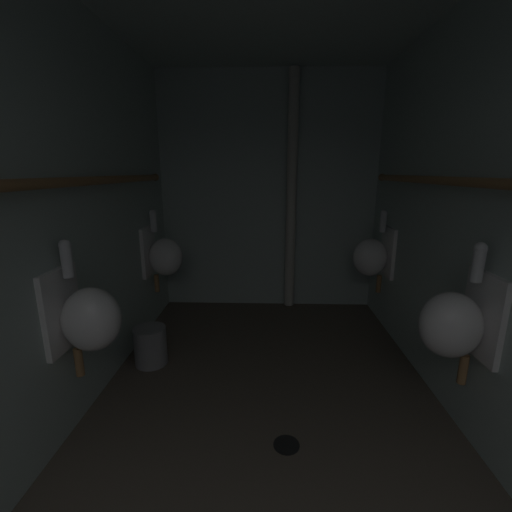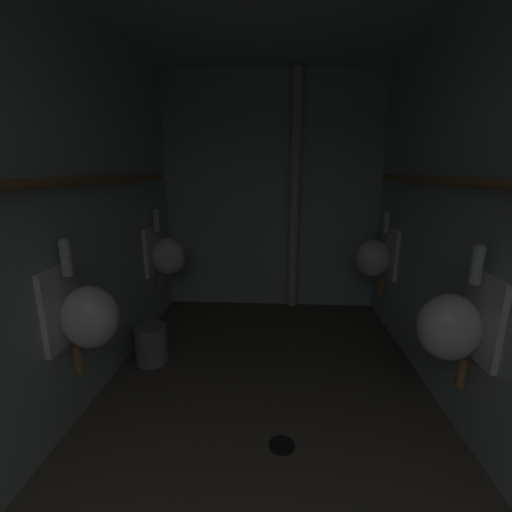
{
  "view_description": "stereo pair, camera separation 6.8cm",
  "coord_description": "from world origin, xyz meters",
  "px_view_note": "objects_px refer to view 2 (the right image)",
  "views": [
    {
      "loc": [
        -0.01,
        0.33,
        1.41
      ],
      "look_at": [
        -0.09,
        2.7,
        0.82
      ],
      "focal_mm": 24.05,
      "sensor_mm": 36.0,
      "label": 1
    },
    {
      "loc": [
        0.06,
        0.33,
        1.41
      ],
      "look_at": [
        -0.09,
        2.7,
        0.82
      ],
      "focal_mm": 24.05,
      "sensor_mm": 36.0,
      "label": 2
    }
  ],
  "objects_px": {
    "urinal_right_mid": "(453,325)",
    "floor_drain": "(282,445)",
    "urinal_left_far": "(166,255)",
    "standpipe_back_wall": "(295,195)",
    "urinal_left_mid": "(86,315)",
    "waste_bin": "(151,344)",
    "urinal_right_far": "(375,257)"
  },
  "relations": [
    {
      "from": "urinal_left_far",
      "to": "standpipe_back_wall",
      "type": "xyz_separation_m",
      "value": [
        1.17,
        0.48,
        0.51
      ]
    },
    {
      "from": "urinal_left_far",
      "to": "standpipe_back_wall",
      "type": "distance_m",
      "value": 1.37
    },
    {
      "from": "urinal_left_mid",
      "to": "waste_bin",
      "type": "distance_m",
      "value": 0.85
    },
    {
      "from": "urinal_left_far",
      "to": "floor_drain",
      "type": "xyz_separation_m",
      "value": [
        1.05,
        -1.44,
        -0.67
      ]
    },
    {
      "from": "urinal_right_mid",
      "to": "urinal_right_far",
      "type": "relative_size",
      "value": 1.0
    },
    {
      "from": "standpipe_back_wall",
      "to": "floor_drain",
      "type": "relative_size",
      "value": 16.48
    },
    {
      "from": "urinal_right_mid",
      "to": "floor_drain",
      "type": "xyz_separation_m",
      "value": [
        -0.84,
        -0.1,
        -0.67
      ]
    },
    {
      "from": "urinal_left_mid",
      "to": "urinal_right_mid",
      "type": "height_order",
      "value": "same"
    },
    {
      "from": "urinal_left_mid",
      "to": "standpipe_back_wall",
      "type": "height_order",
      "value": "standpipe_back_wall"
    },
    {
      "from": "urinal_left_mid",
      "to": "urinal_right_far",
      "type": "height_order",
      "value": "same"
    },
    {
      "from": "urinal_right_mid",
      "to": "floor_drain",
      "type": "bearing_deg",
      "value": -173.39
    },
    {
      "from": "floor_drain",
      "to": "waste_bin",
      "type": "bearing_deg",
      "value": 141.74
    },
    {
      "from": "urinal_left_mid",
      "to": "floor_drain",
      "type": "height_order",
      "value": "urinal_left_mid"
    },
    {
      "from": "standpipe_back_wall",
      "to": "waste_bin",
      "type": "relative_size",
      "value": 8.05
    },
    {
      "from": "urinal_left_far",
      "to": "floor_drain",
      "type": "distance_m",
      "value": 1.9
    },
    {
      "from": "urinal_left_mid",
      "to": "urinal_left_far",
      "type": "distance_m",
      "value": 1.34
    },
    {
      "from": "urinal_right_far",
      "to": "floor_drain",
      "type": "height_order",
      "value": "urinal_right_far"
    },
    {
      "from": "urinal_right_mid",
      "to": "floor_drain",
      "type": "relative_size",
      "value": 5.39
    },
    {
      "from": "urinal_left_far",
      "to": "urinal_right_mid",
      "type": "relative_size",
      "value": 1.0
    },
    {
      "from": "urinal_right_mid",
      "to": "floor_drain",
      "type": "distance_m",
      "value": 1.07
    },
    {
      "from": "urinal_left_far",
      "to": "waste_bin",
      "type": "distance_m",
      "value": 0.86
    },
    {
      "from": "standpipe_back_wall",
      "to": "urinal_left_far",
      "type": "bearing_deg",
      "value": -157.58
    },
    {
      "from": "urinal_left_mid",
      "to": "urinal_right_far",
      "type": "bearing_deg",
      "value": 36.44
    },
    {
      "from": "urinal_right_far",
      "to": "standpipe_back_wall",
      "type": "distance_m",
      "value": 0.97
    },
    {
      "from": "urinal_right_mid",
      "to": "floor_drain",
      "type": "height_order",
      "value": "urinal_right_mid"
    },
    {
      "from": "urinal_left_mid",
      "to": "standpipe_back_wall",
      "type": "xyz_separation_m",
      "value": [
        1.17,
        1.82,
        0.51
      ]
    },
    {
      "from": "waste_bin",
      "to": "urinal_right_far",
      "type": "bearing_deg",
      "value": 21.67
    },
    {
      "from": "floor_drain",
      "to": "urinal_left_mid",
      "type": "bearing_deg",
      "value": 174.47
    },
    {
      "from": "urinal_left_far",
      "to": "urinal_right_far",
      "type": "height_order",
      "value": "same"
    },
    {
      "from": "urinal_right_mid",
      "to": "waste_bin",
      "type": "xyz_separation_m",
      "value": [
        -1.81,
        0.67,
        -0.53
      ]
    },
    {
      "from": "urinal_left_far",
      "to": "standpipe_back_wall",
      "type": "relative_size",
      "value": 0.33
    },
    {
      "from": "urinal_right_mid",
      "to": "waste_bin",
      "type": "bearing_deg",
      "value": 159.62
    }
  ]
}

